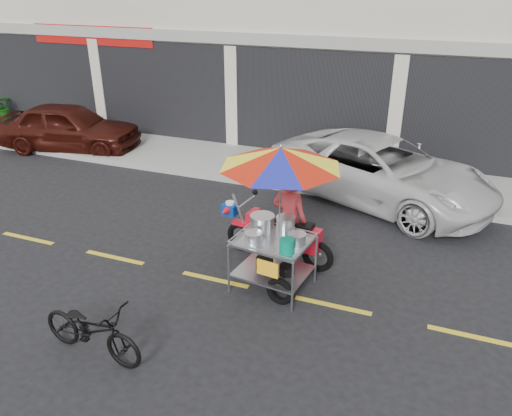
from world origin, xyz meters
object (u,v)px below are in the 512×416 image
(food_vendor_rig, at_px, (282,194))
(near_bicycle, at_px, (92,329))
(maroon_sedan, at_px, (69,127))
(white_pickup, at_px, (380,170))

(food_vendor_rig, bearing_deg, near_bicycle, -114.66)
(maroon_sedan, distance_m, white_pickup, 8.84)
(white_pickup, distance_m, near_bicycle, 7.08)
(maroon_sedan, bearing_deg, near_bicycle, -149.03)
(white_pickup, xyz_separation_m, food_vendor_rig, (-1.04, -3.82, 0.81))
(maroon_sedan, xyz_separation_m, food_vendor_rig, (7.79, -4.21, 0.84))
(white_pickup, distance_m, food_vendor_rig, 4.04)
(white_pickup, bearing_deg, near_bicycle, 179.76)
(maroon_sedan, xyz_separation_m, near_bicycle, (6.10, -6.91, -0.26))
(maroon_sedan, height_order, food_vendor_rig, food_vendor_rig)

